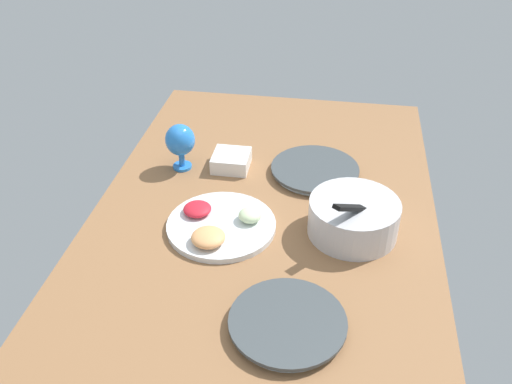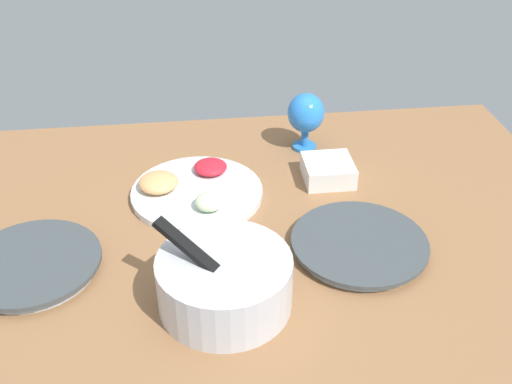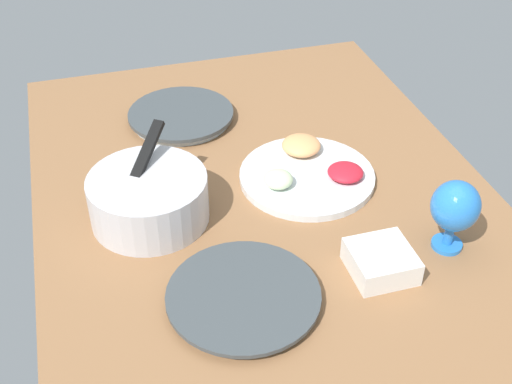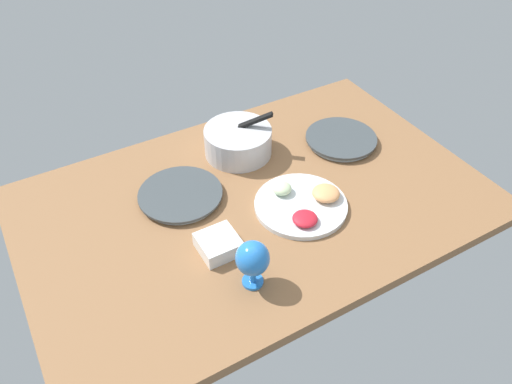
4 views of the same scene
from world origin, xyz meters
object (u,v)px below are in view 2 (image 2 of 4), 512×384
Objects in this scene: fruit_platter at (194,190)px; square_bowl_white at (328,169)px; dinner_plate_left at (359,245)px; mixing_bowl at (224,280)px; hurricane_glass_blue at (306,114)px; dinner_plate_right at (33,265)px.

fruit_platter reaches higher than square_bowl_white.
dinner_plate_left is 1.15× the size of mixing_bowl.
hurricane_glass_blue is (-31.23, -19.89, 8.73)cm from fruit_platter.
hurricane_glass_blue is (3.48, -45.13, 9.06)cm from dinner_plate_left.
dinner_plate_right reaches higher than dinner_plate_left.
square_bowl_white is at bearing -158.33° from dinner_plate_right.
mixing_bowl is 51.01cm from square_bowl_white.
fruit_platter reaches higher than dinner_plate_left.
hurricane_glass_blue is at bearing -80.11° from square_bowl_white.
mixing_bowl is 0.81× the size of fruit_platter.
mixing_bowl is at bearing 159.59° from dinner_plate_right.
dinner_plate_right is at bearing -20.41° from mixing_bowl.
dinner_plate_right is 41.58cm from fruit_platter.
dinner_plate_left is 1.05× the size of dinner_plate_right.
hurricane_glass_blue is (-26.60, -58.09, 4.50)cm from mixing_bowl.
square_bowl_white is (0.59, -28.56, 1.62)cm from dinner_plate_left.
dinner_plate_left is 0.92× the size of fruit_platter.
dinner_plate_right is 1.09× the size of mixing_bowl.
dinner_plate_left is at bearing -156.68° from mixing_bowl.
fruit_platter is (4.63, -38.20, -4.23)cm from mixing_bowl.
dinner_plate_left is at bearing 91.18° from square_bowl_white.
dinner_plate_left is at bearing 94.41° from hurricane_glass_blue.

